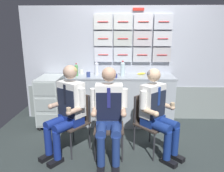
% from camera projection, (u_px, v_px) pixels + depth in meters
% --- Properties ---
extents(ground, '(4.80, 4.80, 0.04)m').
position_uv_depth(ground, '(137.00, 156.00, 3.06)').
color(ground, '#2C3534').
extents(galley_bulkhead, '(4.20, 0.14, 2.15)m').
position_uv_depth(galley_bulkhead, '(133.00, 64.00, 4.11)').
color(galley_bulkhead, '#ADB3C0').
rests_on(galley_bulkhead, ground).
extents(galley_counter, '(1.87, 0.53, 0.92)m').
position_uv_depth(galley_counter, '(122.00, 100.00, 4.00)').
color(galley_counter, '#A1AAB3').
rests_on(galley_counter, ground).
extents(service_trolley, '(0.40, 0.65, 0.90)m').
position_uv_depth(service_trolley, '(51.00, 100.00, 3.95)').
color(service_trolley, black).
rests_on(service_trolley, ground).
extents(folding_chair_left, '(0.56, 0.56, 0.83)m').
position_uv_depth(folding_chair_left, '(76.00, 116.00, 3.14)').
color(folding_chair_left, '#2D2D33').
rests_on(folding_chair_left, ground).
extents(crew_member_left, '(0.63, 0.69, 1.26)m').
position_uv_depth(crew_member_left, '(67.00, 107.00, 2.97)').
color(crew_member_left, black).
rests_on(crew_member_left, ground).
extents(folding_chair_right, '(0.41, 0.41, 0.83)m').
position_uv_depth(folding_chair_right, '(109.00, 119.00, 3.04)').
color(folding_chair_right, '#2D2D33').
rests_on(folding_chair_right, ground).
extents(crew_member_right, '(0.50, 0.62, 1.26)m').
position_uv_depth(crew_member_right, '(109.00, 111.00, 2.84)').
color(crew_member_right, black).
rests_on(crew_member_right, ground).
extents(folding_chair_by_counter, '(0.57, 0.57, 0.83)m').
position_uv_depth(folding_chair_by_counter, '(147.00, 117.00, 3.11)').
color(folding_chair_by_counter, '#2D2D33').
rests_on(folding_chair_by_counter, ground).
extents(crew_member_by_counter, '(0.62, 0.64, 1.22)m').
position_uv_depth(crew_member_by_counter, '(157.00, 109.00, 2.95)').
color(crew_member_by_counter, black).
rests_on(crew_member_by_counter, ground).
extents(sparkling_bottle_green, '(0.06, 0.06, 0.23)m').
position_uv_depth(sparkling_bottle_green, '(76.00, 70.00, 3.86)').
color(sparkling_bottle_green, '#4F9A50').
rests_on(sparkling_bottle_green, galley_counter).
extents(water_bottle_tall, '(0.08, 0.08, 0.27)m').
position_uv_depth(water_bottle_tall, '(123.00, 69.00, 3.86)').
color(water_bottle_tall, silver).
rests_on(water_bottle_tall, galley_counter).
extents(water_bottle_clear, '(0.07, 0.07, 0.26)m').
position_uv_depth(water_bottle_clear, '(97.00, 68.00, 3.92)').
color(water_bottle_clear, silver).
rests_on(water_bottle_clear, galley_counter).
extents(espresso_cup_small, '(0.07, 0.07, 0.08)m').
position_uv_depth(espresso_cup_small, '(81.00, 72.00, 4.05)').
color(espresso_cup_small, silver).
rests_on(espresso_cup_small, galley_counter).
extents(coffee_cup_spare, '(0.07, 0.07, 0.09)m').
position_uv_depth(coffee_cup_spare, '(88.00, 74.00, 3.77)').
color(coffee_cup_spare, navy).
rests_on(coffee_cup_spare, galley_counter).
extents(paper_cup_tan, '(0.06, 0.06, 0.07)m').
position_uv_depth(paper_cup_tan, '(116.00, 76.00, 3.72)').
color(paper_cup_tan, navy).
rests_on(paper_cup_tan, galley_counter).
extents(snack_banana, '(0.17, 0.10, 0.04)m').
position_uv_depth(snack_banana, '(141.00, 74.00, 3.98)').
color(snack_banana, yellow).
rests_on(snack_banana, galley_counter).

